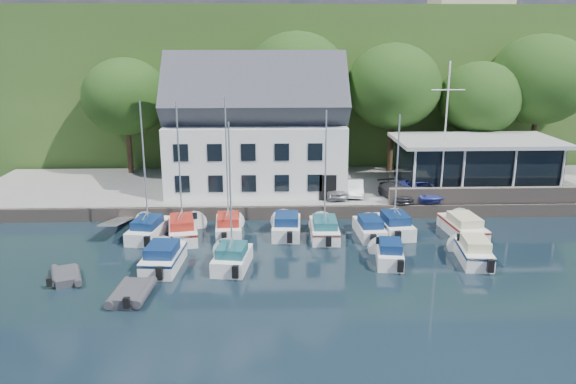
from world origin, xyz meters
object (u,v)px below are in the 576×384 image
(harbor_building, at_px, (256,136))
(car_dgrey, at_px, (396,191))
(club_pavilion, at_px, (475,163))
(boat_r2_1, at_px, (230,194))
(boat_r1_4, at_px, (325,177))
(dinghy_0, at_px, (66,275))
(car_silver, at_px, (333,188))
(car_blue, at_px, (421,189))
(boat_r1_5, at_px, (369,226))
(boat_r1_3, at_px, (287,224))
(boat_r1_2, at_px, (227,171))
(boat_r2_4, at_px, (473,249))
(car_white, at_px, (355,188))
(boat_r1_7, at_px, (463,224))
(dinghy_1, at_px, (132,291))
(boat_r1_1, at_px, (180,171))
(boat_r2_3, at_px, (389,251))
(boat_r1_6, at_px, (397,169))
(boat_r2_0, at_px, (163,255))
(flagpole, at_px, (445,132))

(harbor_building, xyz_separation_m, car_dgrey, (10.80, -3.73, -3.77))
(club_pavilion, height_order, boat_r2_1, boat_r2_1)
(harbor_building, xyz_separation_m, boat_r1_4, (4.74, -9.34, -1.15))
(harbor_building, height_order, dinghy_0, harbor_building)
(car_silver, distance_m, car_blue, 6.84)
(car_dgrey, bearing_deg, boat_r1_5, -131.19)
(boat_r1_3, bearing_deg, boat_r1_2, -177.89)
(car_dgrey, relative_size, boat_r1_5, 0.73)
(boat_r2_4, bearing_deg, car_white, 121.85)
(car_blue, bearing_deg, boat_r1_7, -88.52)
(boat_r1_3, height_order, boat_r1_7, boat_r1_3)
(boat_r2_4, xyz_separation_m, dinghy_1, (-19.42, -4.34, -0.39))
(boat_r1_2, xyz_separation_m, boat_r1_4, (6.51, -0.63, -0.29))
(boat_r1_4, xyz_separation_m, dinghy_0, (-15.06, -6.54, -3.88))
(harbor_building, distance_m, dinghy_1, 19.92)
(boat_r1_3, xyz_separation_m, boat_r1_5, (5.62, -0.46, -0.08))
(boat_r1_1, xyz_separation_m, dinghy_1, (-1.32, -9.06, -4.26))
(car_silver, bearing_deg, boat_r1_1, -156.06)
(car_dgrey, xyz_separation_m, dinghy_0, (-21.12, -12.15, -1.26))
(boat_r2_4, bearing_deg, boat_r1_4, 158.03)
(boat_r1_7, bearing_deg, boat_r2_4, -106.69)
(club_pavilion, bearing_deg, boat_r1_1, -159.08)
(car_white, height_order, boat_r1_7, car_white)
(car_silver, distance_m, boat_r2_3, 11.37)
(car_white, height_order, car_dgrey, same)
(boat_r1_6, xyz_separation_m, dinghy_1, (-15.74, -9.46, -4.19))
(harbor_building, height_order, club_pavilion, harbor_building)
(boat_r1_2, height_order, boat_r2_0, boat_r1_2)
(boat_r1_2, distance_m, boat_r2_1, 5.77)
(boat_r1_5, bearing_deg, boat_r2_3, -88.52)
(car_dgrey, bearing_deg, boat_r1_4, -150.16)
(boat_r1_2, bearing_deg, boat_r1_5, -7.12)
(boat_r1_2, height_order, boat_r1_5, boat_r1_2)
(car_dgrey, height_order, boat_r2_4, car_dgrey)
(club_pavilion, bearing_deg, car_white, -168.84)
(flagpole, height_order, boat_r2_0, flagpole)
(boat_r1_3, distance_m, boat_r1_4, 4.31)
(dinghy_1, bearing_deg, boat_r2_0, 81.12)
(boat_r1_1, height_order, boat_r1_4, boat_r1_1)
(boat_r1_7, relative_size, boat_r2_4, 1.16)
(boat_r2_0, bearing_deg, harbor_building, 74.65)
(boat_r1_5, relative_size, boat_r2_0, 0.95)
(boat_r1_6, height_order, boat_r2_3, boat_r1_6)
(boat_r1_2, height_order, boat_r1_7, boat_r1_2)
(boat_r1_7, distance_m, dinghy_0, 25.45)
(car_blue, bearing_deg, boat_r1_4, -156.04)
(boat_r2_4, bearing_deg, flagpole, 90.65)
(boat_r1_4, height_order, dinghy_1, boat_r1_4)
(boat_r1_2, relative_size, dinghy_1, 2.79)
(boat_r1_1, distance_m, boat_r1_4, 9.57)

